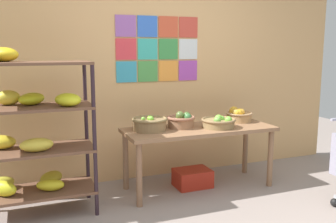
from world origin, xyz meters
TOP-DOWN VIEW (x-y plane):
  - back_wall_with_art at (0.00, 1.81)m, footprint 5.02×0.07m
  - banana_shelf_unit at (-1.37, 1.19)m, footprint 0.99×0.53m
  - display_table at (0.34, 1.23)m, footprint 1.63×0.62m
  - fruit_basket_left at (0.53, 1.15)m, footprint 0.37×0.37m
  - fruit_basket_centre at (-0.21, 1.29)m, footprint 0.37×0.37m
  - fruit_basket_right at (0.91, 1.37)m, footprint 0.31×0.31m
  - fruit_basket_back_right at (0.16, 1.30)m, footprint 0.30×0.30m
  - produce_crate_under_table at (0.29, 1.28)m, footprint 0.39×0.29m

SIDE VIEW (x-z plane):
  - produce_crate_under_table at x=0.29m, z-range 0.00..0.19m
  - display_table at x=0.34m, z-range 0.25..0.93m
  - fruit_basket_left at x=0.53m, z-range 0.66..0.80m
  - fruit_basket_centre at x=-0.21m, z-range 0.67..0.82m
  - fruit_basket_right at x=0.91m, z-range 0.66..0.83m
  - fruit_basket_back_right at x=0.16m, z-range 0.66..0.84m
  - banana_shelf_unit at x=-1.37m, z-range 0.04..1.56m
  - back_wall_with_art at x=0.00m, z-range 0.00..2.74m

